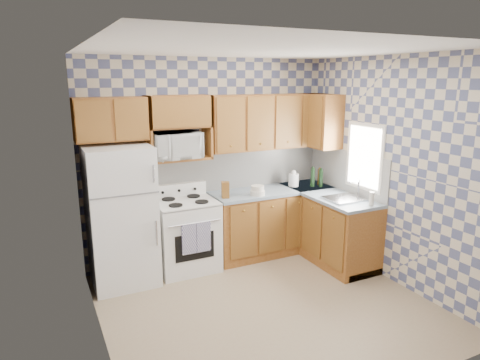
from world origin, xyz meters
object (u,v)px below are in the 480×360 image
(refrigerator, at_px, (121,216))
(electric_kettle, at_px, (294,180))
(stove_body, at_px, (186,236))
(microwave, at_px, (176,145))

(refrigerator, relative_size, electric_kettle, 9.25)
(stove_body, height_order, microwave, microwave)
(refrigerator, relative_size, stove_body, 1.87)
(microwave, relative_size, electric_kettle, 3.27)
(stove_body, relative_size, microwave, 1.52)
(refrigerator, distance_m, microwave, 1.09)
(stove_body, xyz_separation_m, microwave, (-0.06, 0.13, 1.16))
(refrigerator, height_order, electric_kettle, refrigerator)
(refrigerator, distance_m, stove_body, 0.89)
(stove_body, height_order, electric_kettle, electric_kettle)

